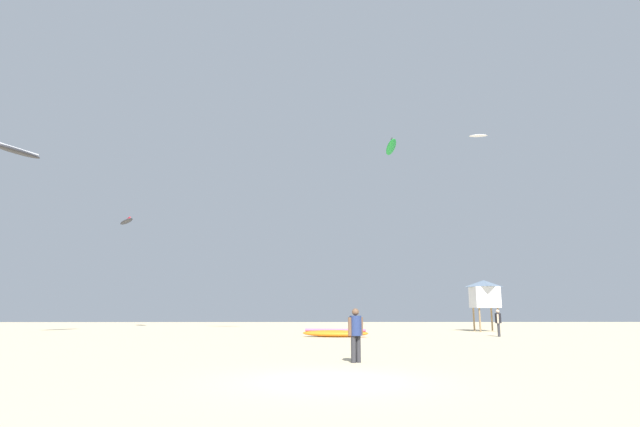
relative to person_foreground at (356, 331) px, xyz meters
name	(u,v)px	position (x,y,z in m)	size (l,w,h in m)	color
ground_plane	(331,381)	(-0.98, -4.35, -1.04)	(120.00, 120.00, 0.00)	beige
person_foreground	(356,331)	(0.00, 0.00, 0.00)	(0.53, 0.40, 1.79)	#2D2D33
person_midground	(498,321)	(10.84, 16.24, -0.02)	(0.40, 0.54, 1.76)	#2D2D33
kite_grounded_near	(335,333)	(0.00, 15.96, -0.79)	(4.49, 2.07, 0.56)	orange
lifeguard_tower	(484,294)	(12.67, 23.93, 2.01)	(2.30, 2.30, 4.15)	#8C704C
kite_aloft_0	(126,221)	(-20.24, 32.05, 9.43)	(2.72, 3.58, 0.65)	#2D2D33
kite_aloft_1	(14,150)	(-22.86, 17.00, 11.90)	(2.70, 4.14, 0.61)	#2D2D33
kite_aloft_3	(478,136)	(17.71, 37.29, 20.56)	(2.14, 0.87, 0.29)	white
kite_aloft_4	(391,147)	(6.34, 30.18, 16.73)	(1.74, 4.56, 1.13)	green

